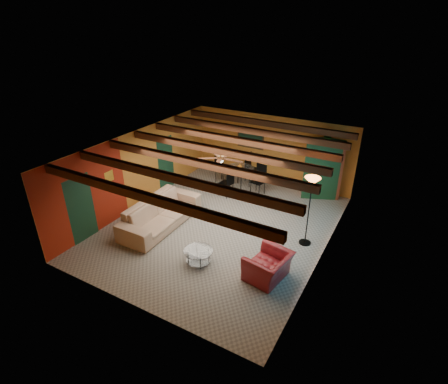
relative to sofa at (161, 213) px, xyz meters
The scene contains 11 objects.
room 2.76m from the sofa, 29.90° to the left, with size 6.52×8.01×2.71m.
sofa is the anchor object (origin of this frame).
armchair 4.05m from the sofa, ahead, with size 1.11×0.97×0.72m, color maroon.
coffee_table 2.36m from the sofa, 26.31° to the right, with size 0.80×0.80×0.41m, color silver, non-canonical shape.
dining_table 3.81m from the sofa, 75.84° to the left, with size 2.24×2.24×1.16m, color white, non-canonical shape.
armoire 6.05m from the sofa, 49.46° to the left, with size 1.21×0.59×2.12m, color brown.
floor_lamp 4.60m from the sofa, 16.58° to the left, with size 0.44×0.44×2.16m, color black, non-canonical shape.
ceiling_fan 2.72m from the sofa, 27.03° to the left, with size 1.50×1.50×0.44m, color #472614, non-canonical shape.
painting 5.05m from the sofa, 80.46° to the left, with size 1.05×0.03×0.65m, color black.
potted_plant 6.31m from the sofa, 49.46° to the left, with size 0.41×0.35×0.46m, color #26661E.
vase 3.89m from the sofa, 75.84° to the left, with size 0.17×0.17×0.18m, color orange.
Camera 1 is at (4.80, -8.33, 6.11)m, focal length 28.16 mm.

